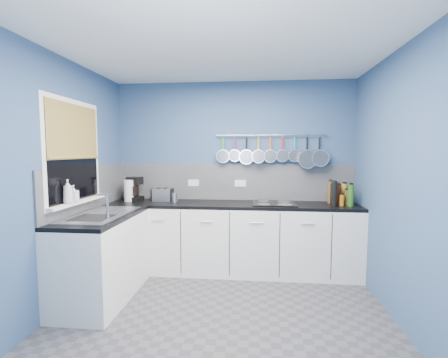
% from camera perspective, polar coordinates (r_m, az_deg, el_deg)
% --- Properties ---
extents(floor, '(3.20, 3.00, 0.02)m').
position_cam_1_polar(floor, '(3.25, -0.52, -23.93)').
color(floor, '#47474C').
rests_on(floor, ground).
extents(ceiling, '(3.20, 3.00, 0.02)m').
position_cam_1_polar(ceiling, '(3.00, -0.56, 23.35)').
color(ceiling, white).
rests_on(ceiling, ground).
extents(wall_back, '(3.20, 0.02, 2.50)m').
position_cam_1_polar(wall_back, '(4.36, 1.67, 0.85)').
color(wall_back, '#335078').
rests_on(wall_back, ground).
extents(wall_front, '(3.20, 0.02, 2.50)m').
position_cam_1_polar(wall_front, '(1.39, -7.55, -8.02)').
color(wall_front, '#335078').
rests_on(wall_front, ground).
extents(wall_left, '(0.02, 3.00, 2.50)m').
position_cam_1_polar(wall_left, '(3.44, -28.26, -0.84)').
color(wall_left, '#335078').
rests_on(wall_left, ground).
extents(wall_right, '(0.02, 3.00, 2.50)m').
position_cam_1_polar(wall_right, '(3.13, 30.23, -1.45)').
color(wall_right, '#335078').
rests_on(wall_right, ground).
extents(backsplash_back, '(3.20, 0.02, 0.50)m').
position_cam_1_polar(backsplash_back, '(4.35, 1.65, -0.48)').
color(backsplash_back, gray).
rests_on(backsplash_back, wall_back).
extents(backsplash_left, '(0.02, 1.80, 0.50)m').
position_cam_1_polar(backsplash_left, '(3.95, -23.05, -1.44)').
color(backsplash_left, gray).
rests_on(backsplash_left, wall_left).
extents(cabinet_run_back, '(3.20, 0.60, 0.86)m').
position_cam_1_polar(cabinet_run_back, '(4.20, 1.33, -10.69)').
color(cabinet_run_back, white).
rests_on(cabinet_run_back, ground).
extents(worktop_back, '(3.20, 0.60, 0.04)m').
position_cam_1_polar(worktop_back, '(4.10, 1.34, -4.62)').
color(worktop_back, black).
rests_on(worktop_back, cabinet_run_back).
extents(cabinet_run_left, '(0.60, 1.20, 0.86)m').
position_cam_1_polar(cabinet_run_left, '(3.70, -20.96, -13.19)').
color(cabinet_run_left, white).
rests_on(cabinet_run_left, ground).
extents(worktop_left, '(0.60, 1.20, 0.04)m').
position_cam_1_polar(worktop_left, '(3.59, -21.18, -6.34)').
color(worktop_left, black).
rests_on(worktop_left, cabinet_run_left).
extents(window_frame, '(0.01, 1.00, 1.10)m').
position_cam_1_polar(window_frame, '(3.66, -25.36, 4.29)').
color(window_frame, white).
rests_on(window_frame, wall_left).
extents(window_glass, '(0.01, 0.90, 1.00)m').
position_cam_1_polar(window_glass, '(3.66, -25.29, 4.29)').
color(window_glass, black).
rests_on(window_glass, wall_left).
extents(bamboo_blind, '(0.01, 0.90, 0.55)m').
position_cam_1_polar(bamboo_blind, '(3.66, -25.32, 7.82)').
color(bamboo_blind, olive).
rests_on(bamboo_blind, wall_left).
extents(window_sill, '(0.10, 0.98, 0.03)m').
position_cam_1_polar(window_sill, '(3.68, -24.73, -3.73)').
color(window_sill, white).
rests_on(window_sill, wall_left).
extents(sink_unit, '(0.50, 0.95, 0.01)m').
position_cam_1_polar(sink_unit, '(3.59, -21.19, -5.96)').
color(sink_unit, silver).
rests_on(sink_unit, worktop_left).
extents(mixer_tap, '(0.12, 0.08, 0.26)m').
position_cam_1_polar(mixer_tap, '(3.34, -20.21, -4.53)').
color(mixer_tap, silver).
rests_on(mixer_tap, worktop_left).
extents(socket_left, '(0.15, 0.01, 0.09)m').
position_cam_1_polar(socket_left, '(4.41, -5.50, -0.69)').
color(socket_left, white).
rests_on(socket_left, backsplash_back).
extents(socket_right, '(0.15, 0.01, 0.09)m').
position_cam_1_polar(socket_right, '(4.33, 2.96, -0.77)').
color(socket_right, white).
rests_on(socket_right, backsplash_back).
extents(pot_rail, '(1.45, 0.02, 0.02)m').
position_cam_1_polar(pot_rail, '(4.29, 8.37, 7.81)').
color(pot_rail, silver).
rests_on(pot_rail, wall_back).
extents(soap_bottle_a, '(0.12, 0.12, 0.24)m').
position_cam_1_polar(soap_bottle_a, '(3.48, -26.26, -2.03)').
color(soap_bottle_a, white).
rests_on(soap_bottle_a, window_sill).
extents(soap_bottle_b, '(0.08, 0.08, 0.17)m').
position_cam_1_polar(soap_bottle_b, '(3.57, -25.43, -2.39)').
color(soap_bottle_b, white).
rests_on(soap_bottle_b, window_sill).
extents(paper_towel, '(0.16, 0.16, 0.29)m').
position_cam_1_polar(paper_towel, '(4.41, -16.69, -2.02)').
color(paper_towel, white).
rests_on(paper_towel, worktop_back).
extents(coffee_maker, '(0.22, 0.23, 0.32)m').
position_cam_1_polar(coffee_maker, '(4.44, -15.82, -1.73)').
color(coffee_maker, black).
rests_on(coffee_maker, worktop_back).
extents(toaster, '(0.27, 0.16, 0.17)m').
position_cam_1_polar(toaster, '(4.35, -11.02, -2.78)').
color(toaster, silver).
rests_on(toaster, worktop_back).
extents(canister, '(0.09, 0.09, 0.12)m').
position_cam_1_polar(canister, '(4.24, -8.89, -3.30)').
color(canister, silver).
rests_on(canister, worktop_back).
extents(hob, '(0.54, 0.48, 0.01)m').
position_cam_1_polar(hob, '(4.09, 9.01, -4.34)').
color(hob, black).
rests_on(hob, worktop_back).
extents(pan_0, '(0.18, 0.07, 0.37)m').
position_cam_1_polar(pan_0, '(4.30, -0.19, 5.39)').
color(pan_0, silver).
rests_on(pan_0, pot_rail).
extents(pan_1, '(0.16, 0.06, 0.35)m').
position_cam_1_polar(pan_1, '(4.28, 1.94, 5.52)').
color(pan_1, silver).
rests_on(pan_1, pot_rail).
extents(pan_2, '(0.20, 0.07, 0.39)m').
position_cam_1_polar(pan_2, '(4.27, 4.07, 5.26)').
color(pan_2, silver).
rests_on(pan_2, pot_rail).
extents(pan_3, '(0.18, 0.13, 0.37)m').
position_cam_1_polar(pan_3, '(4.27, 6.21, 5.36)').
color(pan_3, silver).
rests_on(pan_3, pot_rail).
extents(pan_4, '(0.17, 0.06, 0.36)m').
position_cam_1_polar(pan_4, '(4.28, 8.34, 5.38)').
color(pan_4, silver).
rests_on(pan_4, pot_rail).
extents(pan_5, '(0.17, 0.07, 0.36)m').
position_cam_1_polar(pan_5, '(4.29, 10.48, 5.41)').
color(pan_5, silver).
rests_on(pan_5, pot_rail).
extents(pan_6, '(0.17, 0.05, 0.36)m').
position_cam_1_polar(pan_6, '(4.30, 12.59, 5.37)').
color(pan_6, silver).
rests_on(pan_6, pot_rail).
extents(pan_7, '(0.25, 0.12, 0.44)m').
position_cam_1_polar(pan_7, '(4.32, 14.68, 4.76)').
color(pan_7, silver).
rests_on(pan_7, pot_rail).
extents(pan_8, '(0.22, 0.13, 0.41)m').
position_cam_1_polar(pan_8, '(4.35, 16.76, 4.90)').
color(pan_8, silver).
rests_on(pan_8, pot_rail).
extents(condiment_0, '(0.07, 0.07, 0.26)m').
position_cam_1_polar(condiment_0, '(4.33, 20.79, -2.46)').
color(condiment_0, olive).
rests_on(condiment_0, worktop_back).
extents(condiment_1, '(0.07, 0.07, 0.24)m').
position_cam_1_polar(condiment_1, '(4.33, 19.86, -2.53)').
color(condiment_1, '#3F721E').
rests_on(condiment_1, worktop_back).
extents(condiment_2, '(0.06, 0.06, 0.28)m').
position_cam_1_polar(condiment_2, '(4.30, 18.54, -2.25)').
color(condiment_2, brown).
rests_on(condiment_2, worktop_back).
extents(condiment_3, '(0.07, 0.07, 0.19)m').
position_cam_1_polar(condiment_3, '(4.24, 21.22, -3.09)').
color(condiment_3, brown).
rests_on(condiment_3, worktop_back).
extents(condiment_4, '(0.06, 0.06, 0.24)m').
position_cam_1_polar(condiment_4, '(4.22, 19.85, -2.69)').
color(condiment_4, '#4C190C').
rests_on(condiment_4, worktop_back).
extents(condiment_5, '(0.07, 0.07, 0.26)m').
position_cam_1_polar(condiment_5, '(4.21, 19.04, -2.56)').
color(condiment_5, black).
rests_on(condiment_5, worktop_back).
extents(condiment_6, '(0.07, 0.07, 0.26)m').
position_cam_1_polar(condiment_6, '(4.14, 21.82, -2.76)').
color(condiment_6, '#265919').
rests_on(condiment_6, worktop_back).
extents(condiment_7, '(0.06, 0.06, 0.14)m').
position_cam_1_polar(condiment_7, '(4.15, 20.43, -3.59)').
color(condiment_7, '#8C5914').
rests_on(condiment_7, worktop_back).
extents(condiment_8, '(0.07, 0.07, 0.29)m').
position_cam_1_polar(condiment_8, '(4.11, 19.22, -2.56)').
color(condiment_8, black).
rests_on(condiment_8, worktop_back).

